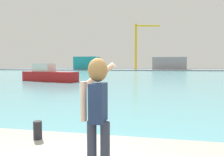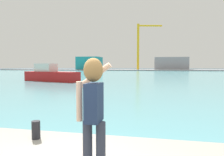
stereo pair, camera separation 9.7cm
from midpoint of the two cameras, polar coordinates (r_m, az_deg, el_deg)
The scene contains 9 objects.
ground_plane at distance 52.67m, azimuth 10.18°, elevation 1.10°, with size 220.00×220.00×0.00m, color #334751.
harbor_water at distance 54.67m, azimuth 10.23°, elevation 1.19°, with size 140.00×100.00×0.02m, color #599EA8.
far_shore_dock at distance 94.64m, azimuth 10.77°, elevation 2.24°, with size 140.00×20.00×0.41m, color gray.
person_photographer at distance 2.99m, azimuth -4.30°, elevation -7.46°, with size 0.52×0.55×1.74m.
harbor_bollard at distance 4.99m, azimuth -19.87°, elevation -13.41°, with size 0.19×0.19×0.40m, color black.
boat_moored at distance 28.96m, azimuth -16.68°, elevation 0.87°, with size 8.55×4.56×2.39m.
warehouse_left at distance 96.36m, azimuth -6.23°, elevation 4.13°, with size 10.24×9.69×5.74m, color teal.
warehouse_right at distance 96.57m, azimuth 16.08°, elevation 3.93°, with size 14.53×8.85×5.46m, color gray.
port_crane at distance 91.40m, azimuth 7.97°, elevation 9.75°, with size 10.68×3.14×19.85m.
Camera 2 is at (1.24, -2.60, 2.12)m, focal length 32.84 mm.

